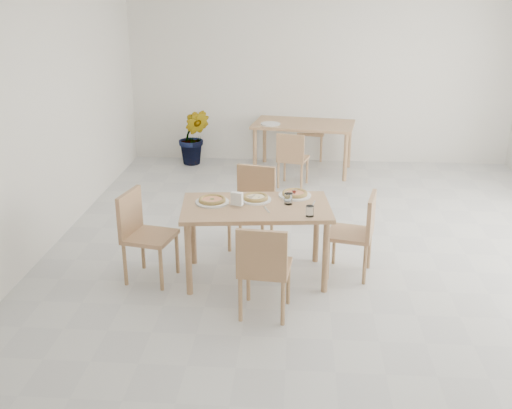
# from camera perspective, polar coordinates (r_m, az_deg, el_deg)

# --- Properties ---
(main_table) EXTENTS (1.48, 0.94, 0.75)m
(main_table) POSITION_cam_1_polar(r_m,az_deg,el_deg) (5.70, 0.00, -0.96)
(main_table) COLOR tan
(main_table) RESTS_ON ground
(chair_south) EXTENTS (0.47, 0.47, 0.86)m
(chair_south) POSITION_cam_1_polar(r_m,az_deg,el_deg) (5.07, 0.73, -5.78)
(chair_south) COLOR tan
(chair_south) RESTS_ON ground
(chair_north) EXTENTS (0.52, 0.52, 0.87)m
(chair_north) POSITION_cam_1_polar(r_m,az_deg,el_deg) (6.50, -0.27, 0.35)
(chair_north) COLOR tan
(chair_north) RESTS_ON ground
(chair_west) EXTENTS (0.52, 0.52, 0.89)m
(chair_west) POSITION_cam_1_polar(r_m,az_deg,el_deg) (5.84, -10.83, -2.35)
(chair_west) COLOR tan
(chair_west) RESTS_ON ground
(chair_east) EXTENTS (0.50, 0.50, 0.85)m
(chair_east) POSITION_cam_1_polar(r_m,az_deg,el_deg) (5.89, 9.75, -2.31)
(chair_east) COLOR tan
(chair_east) RESTS_ON ground
(plate_margherita) EXTENTS (0.32, 0.32, 0.02)m
(plate_margherita) POSITION_cam_1_polar(r_m,az_deg,el_deg) (5.75, -4.19, 0.24)
(plate_margherita) COLOR white
(plate_margherita) RESTS_ON main_table
(plate_mushroom) EXTENTS (0.30, 0.30, 0.02)m
(plate_mushroom) POSITION_cam_1_polar(r_m,az_deg,el_deg) (5.80, -0.04, 0.48)
(plate_mushroom) COLOR white
(plate_mushroom) RESTS_ON main_table
(plate_pepperoni) EXTENTS (0.32, 0.32, 0.02)m
(plate_pepperoni) POSITION_cam_1_polar(r_m,az_deg,el_deg) (5.93, 3.71, 0.87)
(plate_pepperoni) COLOR white
(plate_pepperoni) RESTS_ON main_table
(pizza_margherita) EXTENTS (0.33, 0.33, 0.03)m
(pizza_margherita) POSITION_cam_1_polar(r_m,az_deg,el_deg) (5.74, -4.20, 0.45)
(pizza_margherita) COLOR tan
(pizza_margherita) RESTS_ON plate_margherita
(pizza_mushroom) EXTENTS (0.25, 0.25, 0.03)m
(pizza_mushroom) POSITION_cam_1_polar(r_m,az_deg,el_deg) (5.80, -0.04, 0.69)
(pizza_mushroom) COLOR tan
(pizza_mushroom) RESTS_ON plate_mushroom
(pizza_pepperoni) EXTENTS (0.27, 0.27, 0.03)m
(pizza_pepperoni) POSITION_cam_1_polar(r_m,az_deg,el_deg) (5.92, 3.72, 1.08)
(pizza_pepperoni) COLOR tan
(pizza_pepperoni) RESTS_ON plate_pepperoni
(tumbler_a) EXTENTS (0.07, 0.07, 0.10)m
(tumbler_a) POSITION_cam_1_polar(r_m,az_deg,el_deg) (5.42, 5.15, -0.63)
(tumbler_a) COLOR white
(tumbler_a) RESTS_ON main_table
(tumbler_b) EXTENTS (0.08, 0.08, 0.10)m
(tumbler_b) POSITION_cam_1_polar(r_m,az_deg,el_deg) (5.70, 3.09, 0.55)
(tumbler_b) COLOR white
(tumbler_b) RESTS_ON main_table
(napkin_holder) EXTENTS (0.13, 0.09, 0.14)m
(napkin_holder) POSITION_cam_1_polar(r_m,az_deg,el_deg) (5.64, -1.83, 0.48)
(napkin_holder) COLOR silver
(napkin_holder) RESTS_ON main_table
(fork_a) EXTENTS (0.08, 0.18, 0.01)m
(fork_a) POSITION_cam_1_polar(r_m,az_deg,el_deg) (5.56, 1.02, -0.50)
(fork_a) COLOR silver
(fork_a) RESTS_ON main_table
(fork_b) EXTENTS (0.05, 0.17, 0.01)m
(fork_b) POSITION_cam_1_polar(r_m,az_deg,el_deg) (5.73, 5.49, 0.06)
(fork_b) COLOR silver
(fork_b) RESTS_ON main_table
(second_table) EXTENTS (1.60, 1.06, 0.75)m
(second_table) POSITION_cam_1_polar(r_m,az_deg,el_deg) (9.11, 4.55, 7.23)
(second_table) COLOR tan
(second_table) RESTS_ON ground
(chair_back_s) EXTENTS (0.47, 0.47, 0.79)m
(chair_back_s) POSITION_cam_1_polar(r_m,az_deg,el_deg) (8.40, 3.44, 4.63)
(chair_back_s) COLOR tan
(chair_back_s) RESTS_ON ground
(chair_back_n) EXTENTS (0.51, 0.51, 0.86)m
(chair_back_n) POSITION_cam_1_polar(r_m,az_deg,el_deg) (9.95, 5.51, 7.34)
(chair_back_n) COLOR tan
(chair_back_n) RESTS_ON ground
(plate_empty) EXTENTS (0.29, 0.29, 0.02)m
(plate_empty) POSITION_cam_1_polar(r_m,az_deg,el_deg) (8.97, 1.39, 7.68)
(plate_empty) COLOR white
(plate_empty) RESTS_ON second_table
(potted_plant) EXTENTS (0.49, 0.40, 0.89)m
(potted_plant) POSITION_cam_1_polar(r_m,az_deg,el_deg) (9.55, -5.93, 6.42)
(potted_plant) COLOR #1B5C1E
(potted_plant) RESTS_ON ground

